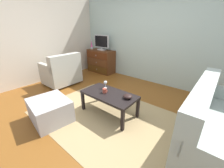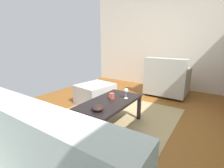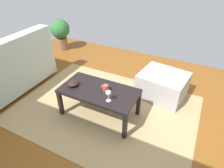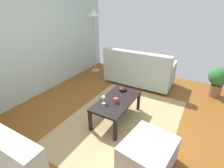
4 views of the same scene
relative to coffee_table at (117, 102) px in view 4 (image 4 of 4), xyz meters
The scene contains 11 objects.
ground_plane 0.47m from the coffee_table, 161.70° to the left, with size 5.62×4.62×0.05m, color brown.
wall_accent_rear 2.34m from the coffee_table, 95.85° to the left, with size 5.62×0.12×2.56m, color #A7BCB3.
area_rug 0.40m from the coffee_table, 98.79° to the right, with size 2.60×1.90×0.01m, color tan.
coffee_table is the anchor object (origin of this frame).
wine_glass 0.31m from the coffee_table, 147.47° to the left, with size 0.07×0.07×0.16m.
mug 0.13m from the coffee_table, 161.64° to the right, with size 0.11×0.08×0.08m.
bowl_decorative 0.39m from the coffee_table, 10.24° to the left, with size 0.16×0.16×0.07m, color black.
couch_large 1.69m from the coffee_table, ahead, with size 0.85×1.74×0.93m.
ottoman 1.09m from the coffee_table, 128.99° to the right, with size 0.70×0.60×0.40m, color #A6A2A3.
standing_lamp 2.86m from the coffee_table, 43.44° to the left, with size 0.32×0.32×1.83m.
potted_plant 2.51m from the coffee_table, 39.31° to the right, with size 0.44×0.44×0.72m.
Camera 4 is at (-2.09, -1.29, 2.03)m, focal length 27.07 mm.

